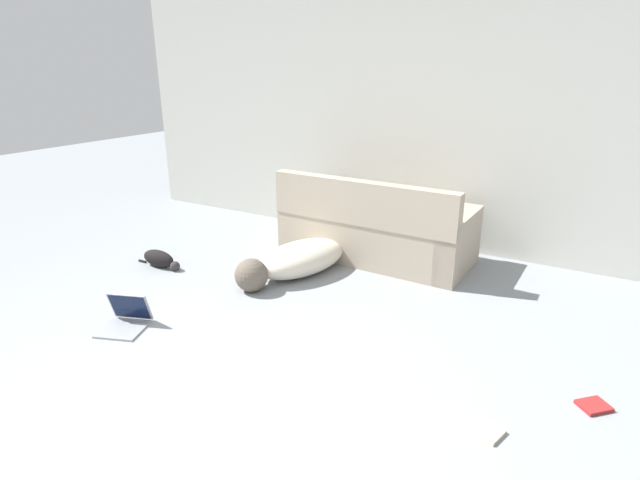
{
  "coord_description": "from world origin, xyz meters",
  "views": [
    {
      "loc": [
        1.72,
        -1.6,
        1.94
      ],
      "look_at": [
        -0.09,
        1.57,
        0.64
      ],
      "focal_mm": 28.0,
      "sensor_mm": 36.0,
      "label": 1
    }
  ],
  "objects_px": {
    "couch": "(375,231)",
    "laptop_open": "(126,316)",
    "book_red": "(594,406)",
    "book_cream": "(482,428)",
    "dog": "(295,260)",
    "cat": "(160,259)"
  },
  "relations": [
    {
      "from": "book_cream",
      "to": "cat",
      "type": "bearing_deg",
      "value": 166.41
    },
    {
      "from": "couch",
      "to": "laptop_open",
      "type": "distance_m",
      "value": 2.56
    },
    {
      "from": "cat",
      "to": "laptop_open",
      "type": "xyz_separation_m",
      "value": [
        0.68,
        -0.99,
        -0.0
      ]
    },
    {
      "from": "dog",
      "to": "book_cream",
      "type": "relative_size",
      "value": 5.85
    },
    {
      "from": "couch",
      "to": "laptop_open",
      "type": "height_order",
      "value": "couch"
    },
    {
      "from": "cat",
      "to": "book_cream",
      "type": "xyz_separation_m",
      "value": [
        3.36,
        -0.81,
        -0.07
      ]
    },
    {
      "from": "laptop_open",
      "to": "book_cream",
      "type": "bearing_deg",
      "value": -16.34
    },
    {
      "from": "laptop_open",
      "to": "book_red",
      "type": "distance_m",
      "value": 3.29
    },
    {
      "from": "book_red",
      "to": "book_cream",
      "type": "height_order",
      "value": "same"
    },
    {
      "from": "dog",
      "to": "cat",
      "type": "distance_m",
      "value": 1.39
    },
    {
      "from": "couch",
      "to": "book_cream",
      "type": "xyz_separation_m",
      "value": [
        1.6,
        -2.14,
        -0.28
      ]
    },
    {
      "from": "laptop_open",
      "to": "couch",
      "type": "bearing_deg",
      "value": 44.96
    },
    {
      "from": "couch",
      "to": "book_red",
      "type": "bearing_deg",
      "value": 145.09
    },
    {
      "from": "laptop_open",
      "to": "book_cream",
      "type": "height_order",
      "value": "laptop_open"
    },
    {
      "from": "cat",
      "to": "dog",
      "type": "bearing_deg",
      "value": 20.34
    },
    {
      "from": "book_red",
      "to": "laptop_open",
      "type": "bearing_deg",
      "value": -167.59
    },
    {
      "from": "dog",
      "to": "book_red",
      "type": "xyz_separation_m",
      "value": [
        2.61,
        -0.78,
        -0.14
      ]
    },
    {
      "from": "cat",
      "to": "laptop_open",
      "type": "relative_size",
      "value": 1.29
    },
    {
      "from": "dog",
      "to": "book_red",
      "type": "height_order",
      "value": "dog"
    },
    {
      "from": "book_red",
      "to": "book_cream",
      "type": "relative_size",
      "value": 0.85
    },
    {
      "from": "cat",
      "to": "laptop_open",
      "type": "distance_m",
      "value": 1.2
    },
    {
      "from": "book_red",
      "to": "dog",
      "type": "bearing_deg",
      "value": 163.33
    }
  ]
}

